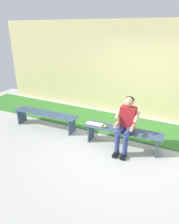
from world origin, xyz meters
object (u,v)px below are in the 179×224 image
Objects in this scene: apple at (105,126)px; person_seated at (126,123)px; bench_far at (45,116)px; bench_near at (122,133)px; book_open at (94,124)px.

person_seated is at bearing 178.63° from apple.
bench_far is at bearing -2.46° from person_seated.
bench_near is at bearing -46.49° from person_seated.
book_open is (0.79, -0.05, -0.23)m from person_seated.
bench_near is 4.43× the size of book_open.
person_seated is 0.83m from book_open.
bench_far is at bearing -4.11° from book_open.
bench_far is (2.24, 0.00, 0.00)m from bench_near.
apple is at bearing 169.83° from book_open.
book_open reaches higher than bench_far.
apple reaches higher than bench_near.
apple is 0.18× the size of book_open.
apple is 0.31m from book_open.
apple is (0.40, 0.09, 0.14)m from bench_near.
bench_far is 1.54m from book_open.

